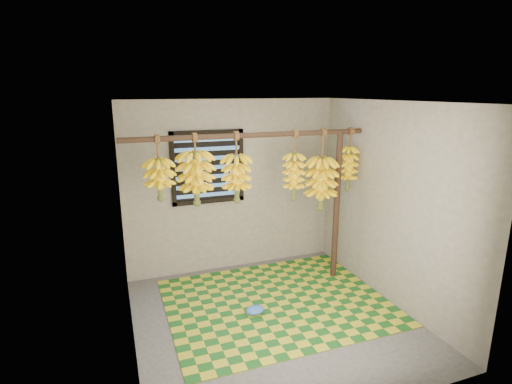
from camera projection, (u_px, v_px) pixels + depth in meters
name	position (u px, v px, depth m)	size (l,w,h in m)	color
floor	(273.00, 319.00, 4.52)	(3.00, 3.00, 0.01)	#474747
ceiling	(275.00, 101.00, 3.92)	(3.00, 3.00, 0.01)	silver
wall_back	(232.00, 187.00, 5.59)	(3.00, 0.01, 2.40)	slate
wall_left	(125.00, 235.00, 3.72)	(0.01, 3.00, 2.40)	slate
wall_right	(391.00, 204.00, 4.73)	(0.01, 3.00, 2.40)	slate
window	(208.00, 167.00, 5.37)	(1.00, 0.04, 1.00)	black
hanging_pole	(252.00, 135.00, 4.66)	(0.06, 0.06, 3.00)	#3C281C
support_post	(337.00, 207.00, 5.31)	(0.08, 0.08, 2.00)	#3C281C
woven_mat	(276.00, 302.00, 4.87)	(2.60, 2.08, 0.01)	#19561B
plastic_bag	(255.00, 310.00, 4.59)	(0.23, 0.16, 0.09)	blue
banana_bunch_a	(160.00, 179.00, 4.41)	(0.32, 0.32, 0.73)	brown
banana_bunch_b	(196.00, 178.00, 4.55)	(0.41, 0.41, 0.82)	brown
banana_bunch_c	(237.00, 178.00, 4.72)	(0.34, 0.34, 0.84)	brown
banana_bunch_d	(294.00, 177.00, 4.98)	(0.28, 0.28, 0.89)	brown
banana_bunch_e	(321.00, 184.00, 5.14)	(0.40, 0.40, 1.05)	brown
banana_bunch_f	(348.00, 168.00, 5.23)	(0.25, 0.25, 0.83)	brown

